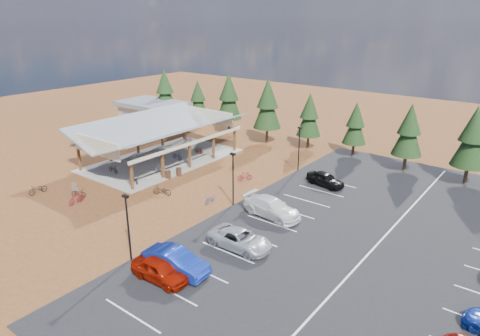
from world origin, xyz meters
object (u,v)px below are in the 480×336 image
(bike_2, at_px, (161,153))
(car_4, at_px, (325,179))
(bike_8, at_px, (38,189))
(bike_16, at_px, (162,190))
(trash_bin_0, at_px, (168,175))
(bike_13, at_px, (75,188))
(bike_14, at_px, (210,199))
(bike_4, at_px, (135,179))
(bike_3, at_px, (188,139))
(car_0, at_px, (160,270))
(bike_5, at_px, (161,169))
(bike_11, at_px, (76,198))
(car_3, at_px, (272,207))
(bike_1, at_px, (141,155))
(bike_7, at_px, (199,150))
(bike_0, at_px, (113,169))
(outbuilding, at_px, (153,113))
(bike_pavilion, at_px, (161,130))
(trash_bin_1, at_px, (179,172))
(car_1, at_px, (176,261))
(bike_15, at_px, (245,176))
(lamp_post_1, at_px, (233,176))
(bike_6, at_px, (177,156))
(bike_12, at_px, (79,193))
(lamp_post_2, at_px, (299,146))
(car_2, at_px, (240,239))
(lamp_post_0, at_px, (128,223))

(bike_2, xyz_separation_m, car_4, (20.47, 4.17, 0.15))
(bike_8, height_order, bike_16, bike_16)
(trash_bin_0, bearing_deg, bike_13, -118.36)
(bike_14, bearing_deg, bike_8, -153.18)
(bike_4, bearing_deg, bike_13, 169.68)
(bike_3, height_order, car_0, car_0)
(bike_5, xyz_separation_m, bike_11, (-0.27, -10.40, -0.03))
(bike_4, height_order, car_3, car_3)
(car_0, height_order, car_4, car_0)
(trash_bin_0, relative_size, car_3, 0.16)
(bike_1, distance_m, bike_7, 7.23)
(bike_0, xyz_separation_m, car_3, (20.16, 1.82, 0.29))
(outbuilding, xyz_separation_m, trash_bin_0, (19.06, -14.93, -1.58))
(trash_bin_0, xyz_separation_m, bike_0, (-6.04, -2.66, 0.11))
(bike_7, height_order, bike_11, bike_11)
(bike_13, bearing_deg, bike_7, -174.29)
(bike_pavilion, relative_size, bike_7, 12.73)
(trash_bin_1, height_order, bike_14, trash_bin_1)
(bike_2, distance_m, car_1, 25.71)
(bike_13, distance_m, bike_15, 17.46)
(trash_bin_0, distance_m, car_1, 18.35)
(lamp_post_1, relative_size, bike_6, 2.95)
(bike_12, bearing_deg, bike_0, -0.84)
(bike_3, height_order, bike_13, bike_13)
(trash_bin_0, distance_m, bike_6, 6.33)
(bike_3, bearing_deg, bike_0, 179.76)
(bike_8, height_order, car_1, car_1)
(lamp_post_1, relative_size, bike_2, 2.72)
(bike_1, distance_m, bike_12, 11.94)
(bike_0, bearing_deg, bike_12, -149.49)
(bike_2, relative_size, bike_7, 1.24)
(bike_14, bearing_deg, car_3, 7.80)
(car_0, bearing_deg, bike_0, 58.21)
(bike_16, xyz_separation_m, car_0, (10.68, -10.01, 0.28))
(outbuilding, bearing_deg, bike_16, -40.07)
(lamp_post_2, xyz_separation_m, car_2, (5.28, -17.83, -2.22))
(bike_1, relative_size, bike_6, 1.00)
(bike_7, bearing_deg, trash_bin_0, -156.02)
(bike_pavilion, relative_size, car_0, 4.45)
(bike_16, height_order, car_3, car_3)
(bike_0, bearing_deg, lamp_post_1, -77.89)
(bike_8, xyz_separation_m, bike_14, (15.13, 8.79, -0.10))
(bike_0, relative_size, bike_11, 0.94)
(bike_2, bearing_deg, trash_bin_0, -117.19)
(bike_0, relative_size, bike_5, 1.08)
(bike_3, relative_size, car_0, 0.35)
(bike_16, bearing_deg, car_1, 30.17)
(bike_5, bearing_deg, lamp_post_1, -104.75)
(lamp_post_0, height_order, bike_4, lamp_post_0)
(lamp_post_0, xyz_separation_m, bike_6, (-13.71, 18.15, -2.42))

